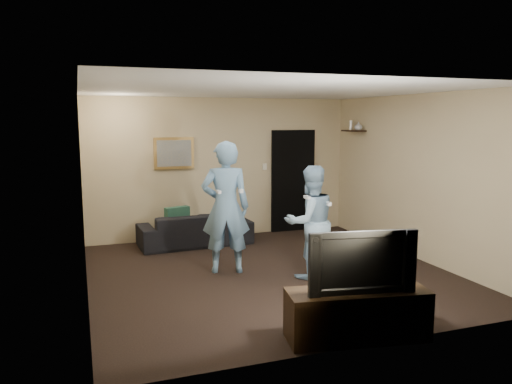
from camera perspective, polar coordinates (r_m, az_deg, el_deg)
name	(u,v)px	position (r m, az deg, el deg)	size (l,w,h in m)	color
ground	(269,273)	(7.32, 1.55, -9.23)	(5.00, 5.00, 0.00)	black
ceiling	(270,90)	(6.99, 1.63, 11.54)	(5.00, 5.00, 0.04)	silver
wall_back	(222,168)	(9.40, -3.93, 2.76)	(5.00, 0.04, 2.60)	tan
wall_front	(365,216)	(4.82, 12.40, -2.70)	(5.00, 0.04, 2.60)	tan
wall_left	(83,193)	(6.57, -19.19, -0.08)	(0.04, 5.00, 2.60)	tan
wall_right	(417,177)	(8.27, 17.96, 1.62)	(0.04, 5.00, 2.60)	tan
sofa	(195,229)	(8.91, -6.96, -4.20)	(1.96, 0.77, 0.57)	black
throw_pillow	(177,219)	(8.80, -8.98, -3.10)	(0.43, 0.14, 0.43)	#164333
painting_frame	(174,153)	(9.15, -9.36, 4.40)	(0.72, 0.05, 0.57)	olive
painting_canvas	(174,153)	(9.12, -9.33, 4.39)	(0.62, 0.01, 0.47)	slate
doorway	(293,181)	(9.89, 4.25, 1.28)	(0.90, 0.06, 2.00)	black
light_switch	(265,167)	(9.64, 0.99, 2.92)	(0.08, 0.02, 0.12)	silver
wall_shelf	(354,131)	(9.66, 11.08, 6.87)	(0.20, 0.60, 0.03)	black
shelf_vase	(358,126)	(9.51, 11.63, 7.39)	(0.15, 0.15, 0.15)	silver
shelf_figurine	(351,125)	(9.74, 10.79, 7.51)	(0.06, 0.06, 0.18)	silver
tv_console	(357,315)	(5.29, 11.49, -13.56)	(1.43, 0.46, 0.51)	black
television	(359,260)	(5.10, 11.68, -7.60)	(1.10, 0.14, 0.63)	black
wii_player_left	(226,207)	(7.17, -3.50, -1.76)	(0.79, 0.62, 1.91)	#6891B4
wii_player_right	(310,222)	(6.99, 6.22, -3.43)	(0.80, 0.64, 1.58)	#8AAECA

